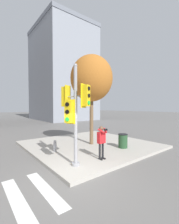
{
  "coord_description": "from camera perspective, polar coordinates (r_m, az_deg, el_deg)",
  "views": [
    {
      "loc": [
        -3.09,
        -4.84,
        2.76
      ],
      "look_at": [
        1.54,
        1.02,
        2.51
      ],
      "focal_mm": 24.0,
      "sensor_mm": 36.0,
      "label": 1
    }
  ],
  "objects": [
    {
      "name": "ground_plane",
      "position": [
        6.38,
        -5.71,
        -23.72
      ],
      "size": [
        160.0,
        160.0,
        0.0
      ],
      "primitive_type": "plane",
      "color": "slate"
    },
    {
      "name": "sidewalk_corner",
      "position": [
        10.97,
        -0.04,
        -12.22
      ],
      "size": [
        8.0,
        8.0,
        0.15
      ],
      "color": "#ADA89E",
      "rests_on": "ground_plane"
    },
    {
      "name": "traffic_signal_pole",
      "position": [
        6.53,
        -5.86,
        1.7
      ],
      "size": [
        1.05,
        1.34,
        4.51
      ],
      "color": "#939399",
      "rests_on": "sidewalk_corner"
    },
    {
      "name": "person_photographer",
      "position": [
        7.62,
        4.6,
        -10.31
      ],
      "size": [
        0.5,
        0.53,
        1.65
      ],
      "color": "black",
      "rests_on": "sidewalk_corner"
    },
    {
      "name": "street_tree",
      "position": [
        10.63,
        0.77,
        12.57
      ],
      "size": [
        2.91,
        2.91,
        6.2
      ],
      "color": "brown",
      "rests_on": "sidewalk_corner"
    },
    {
      "name": "fire_hydrant",
      "position": [
        9.23,
        -13.01,
        -12.45
      ],
      "size": [
        0.2,
        0.26,
        0.66
      ],
      "color": "#99999E",
      "rests_on": "sidewalk_corner"
    },
    {
      "name": "trash_bin",
      "position": [
        9.96,
        12.6,
        -10.66
      ],
      "size": [
        0.6,
        0.6,
        0.88
      ],
      "color": "#234728",
      "rests_on": "sidewalk_corner"
    },
    {
      "name": "building_right",
      "position": [
        35.01,
        -10.36,
        14.0
      ],
      "size": [
        10.85,
        13.7,
        20.13
      ],
      "color": "gray",
      "rests_on": "ground_plane"
    }
  ]
}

